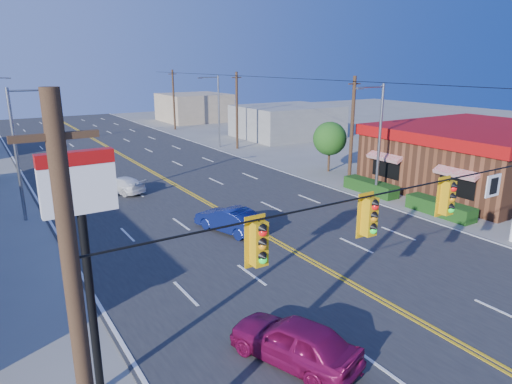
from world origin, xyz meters
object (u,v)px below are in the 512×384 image
car_magenta (294,342)px  kfc (478,156)px  signal_span (467,209)px  pizza_hut_sign (83,226)px  car_blue (230,221)px  car_silver (76,189)px  car_white (122,186)px

car_magenta → kfc: bearing=-178.3°
signal_span → car_magenta: signal_span is taller
pizza_hut_sign → car_blue: bearing=44.3°
kfc → car_silver: kfc is taller
kfc → pizza_hut_sign: bearing=-165.5°
car_silver → signal_span: bearing=100.3°
signal_span → pizza_hut_sign: (-10.88, 4.00, 0.30)m
signal_span → car_white: 25.47m
car_blue → signal_span: bearing=78.2°
car_white → car_blue: bearing=81.7°
car_magenta → signal_span: bearing=139.3°
signal_span → car_magenta: 6.98m
kfc → car_white: size_ratio=4.03×
car_magenta → car_white: 22.81m
kfc → pizza_hut_sign: (-30.90, -8.00, 2.80)m
kfc → car_blue: size_ratio=3.74×
pizza_hut_sign → car_silver: 22.10m
car_blue → car_silver: (-5.93, 11.93, -0.07)m
signal_span → car_blue: size_ratio=5.58×
kfc → pizza_hut_sign: pizza_hut_sign is taller
kfc → car_magenta: 27.23m
car_white → car_silver: (-3.14, 0.54, 0.06)m
pizza_hut_sign → car_magenta: size_ratio=1.55×
signal_span → car_silver: signal_span is taller
car_magenta → car_silver: 23.40m
signal_span → pizza_hut_sign: size_ratio=3.55×
car_magenta → car_blue: size_ratio=1.01×
pizza_hut_sign → car_magenta: bearing=-19.6°
pizza_hut_sign → car_magenta: (5.63, -2.00, -4.43)m
signal_span → car_magenta: (-5.25, 2.00, -4.13)m
kfc → pizza_hut_sign: 32.04m
signal_span → car_silver: bearing=105.9°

